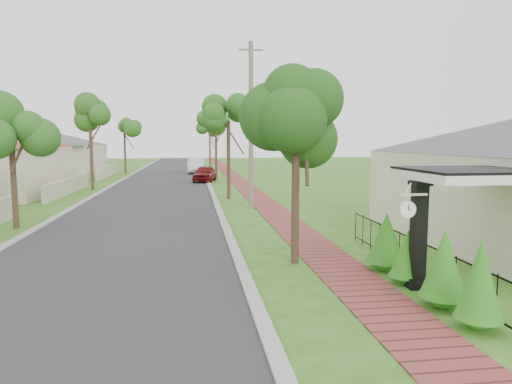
{
  "coord_description": "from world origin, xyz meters",
  "views": [
    {
      "loc": [
        -0.62,
        -10.75,
        3.43
      ],
      "look_at": [
        1.74,
        6.11,
        1.5
      ],
      "focal_mm": 32.0,
      "sensor_mm": 36.0,
      "label": 1
    }
  ],
  "objects": [
    {
      "name": "ground",
      "position": [
        0.0,
        0.0,
        0.0
      ],
      "size": [
        160.0,
        160.0,
        0.0
      ],
      "primitive_type": "plane",
      "color": "#356017",
      "rests_on": "ground"
    },
    {
      "name": "street_trees",
      "position": [
        -2.87,
        26.84,
        4.54
      ],
      "size": [
        10.7,
        37.65,
        5.89
      ],
      "color": "#382619",
      "rests_on": "ground"
    },
    {
      "name": "parked_car_white",
      "position": [
        -0.2,
        37.59,
        0.8
      ],
      "size": [
        1.91,
        4.92,
        1.6
      ],
      "primitive_type": "imported",
      "rotation": [
        0.0,
        0.0,
        -0.05
      ],
      "color": "silver",
      "rests_on": "ground"
    },
    {
      "name": "porch_post",
      "position": [
        4.55,
        -1.0,
        1.12
      ],
      "size": [
        0.48,
        0.48,
        2.52
      ],
      "color": "black",
      "rests_on": "ground"
    },
    {
      "name": "utility_pole",
      "position": [
        2.3,
        11.88,
        4.17
      ],
      "size": [
        1.2,
        0.24,
        8.22
      ],
      "color": "#74665A",
      "rests_on": "ground"
    },
    {
      "name": "hedge_row",
      "position": [
        4.45,
        -1.32,
        0.75
      ],
      "size": [
        0.93,
        4.82,
        1.78
      ],
      "color": "#1B6E16",
      "rests_on": "ground"
    },
    {
      "name": "picket_fence",
      "position": [
        4.9,
        -0.0,
        0.53
      ],
      "size": [
        0.03,
        8.02,
        1.0
      ],
      "color": "black",
      "rests_on": "ground"
    },
    {
      "name": "road",
      "position": [
        -3.0,
        20.0,
        0.0
      ],
      "size": [
        7.0,
        120.0,
        0.02
      ],
      "primitive_type": "cube",
      "color": "#28282B",
      "rests_on": "ground"
    },
    {
      "name": "parked_car_red",
      "position": [
        0.4,
        27.43,
        0.67
      ],
      "size": [
        2.29,
        4.14,
        1.33
      ],
      "primitive_type": "imported",
      "rotation": [
        0.0,
        0.0,
        -0.19
      ],
      "color": "#640F0F",
      "rests_on": "ground"
    },
    {
      "name": "station_clock",
      "position": [
        4.06,
        -1.4,
        1.95
      ],
      "size": [
        0.65,
        0.13,
        0.54
      ],
      "color": "white",
      "rests_on": "ground"
    },
    {
      "name": "far_house_grey",
      "position": [
        -14.97,
        34.0,
        2.34
      ],
      "size": [
        15.56,
        15.56,
        4.6
      ],
      "color": "beige",
      "rests_on": "ground"
    },
    {
      "name": "kerb_right",
      "position": [
        0.65,
        20.0,
        0.0
      ],
      "size": [
        0.3,
        120.0,
        0.1
      ],
      "primitive_type": "cube",
      "color": "#9E9E99",
      "rests_on": "ground"
    },
    {
      "name": "sidewalk",
      "position": [
        3.25,
        20.0,
        0.0
      ],
      "size": [
        1.5,
        120.0,
        0.03
      ],
      "primitive_type": "cube",
      "color": "brown",
      "rests_on": "ground"
    },
    {
      "name": "kerb_left",
      "position": [
        -6.65,
        20.0,
        0.0
      ],
      "size": [
        0.3,
        120.0,
        0.1
      ],
      "primitive_type": "cube",
      "color": "#9E9E99",
      "rests_on": "ground"
    },
    {
      "name": "near_tree",
      "position": [
        2.2,
        1.5,
        3.91
      ],
      "size": [
        1.92,
        1.92,
        4.92
      ],
      "color": "#382619",
      "rests_on": "ground"
    }
  ]
}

